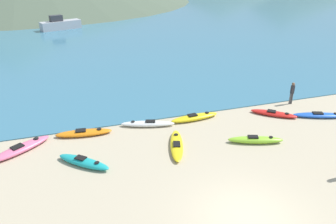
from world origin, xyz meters
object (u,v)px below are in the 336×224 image
kayak_on_sand_7 (84,133)px  kayak_on_sand_8 (195,117)px  kayak_on_sand_5 (274,113)px  kayak_on_sand_6 (21,148)px  kayak_on_sand_3 (148,124)px  person_near_waterline (292,92)px  kayak_on_sand_4 (320,115)px  moored_boat_0 (60,24)px  kayak_on_sand_1 (84,162)px  kayak_on_sand_2 (255,140)px  kayak_on_sand_0 (177,145)px

kayak_on_sand_7 → kayak_on_sand_8: kayak_on_sand_8 is taller
kayak_on_sand_5 → kayak_on_sand_6: (-14.97, 0.30, 0.04)m
kayak_on_sand_3 → kayak_on_sand_7: size_ratio=1.01×
kayak_on_sand_8 → person_near_waterline: person_near_waterline is taller
kayak_on_sand_4 → moored_boat_0: moored_boat_0 is taller
kayak_on_sand_4 → kayak_on_sand_8: size_ratio=1.08×
kayak_on_sand_3 → kayak_on_sand_5: 8.08m
moored_boat_0 → kayak_on_sand_1: bearing=-89.6°
kayak_on_sand_1 → kayak_on_sand_5: 12.16m
kayak_on_sand_2 → kayak_on_sand_8: 4.18m
kayak_on_sand_8 → moored_boat_0: bearing=102.4°
kayak_on_sand_1 → kayak_on_sand_4: bearing=3.4°
kayak_on_sand_1 → person_near_waterline: 14.57m
kayak_on_sand_5 → moored_boat_0: size_ratio=0.47×
kayak_on_sand_0 → kayak_on_sand_5: kayak_on_sand_0 is taller
kayak_on_sand_1 → kayak_on_sand_8: size_ratio=0.81×
kayak_on_sand_0 → kayak_on_sand_1: (-4.81, -0.17, 0.04)m
kayak_on_sand_0 → person_near_waterline: bearing=18.1°
person_near_waterline → kayak_on_sand_7: bearing=-179.2°
kayak_on_sand_2 → person_near_waterline: size_ratio=1.95×
kayak_on_sand_8 → kayak_on_sand_5: bearing=-11.0°
kayak_on_sand_3 → kayak_on_sand_7: (-3.72, 0.03, -0.01)m
kayak_on_sand_4 → kayak_on_sand_0: bearing=-176.0°
kayak_on_sand_1 → kayak_on_sand_6: bearing=142.6°
kayak_on_sand_0 → kayak_on_sand_5: (7.18, 1.81, -0.01)m
kayak_on_sand_7 → kayak_on_sand_8: bearing=-0.7°
kayak_on_sand_0 → kayak_on_sand_3: kayak_on_sand_3 is taller
kayak_on_sand_8 → person_near_waterline: (7.22, 0.28, 0.72)m
kayak_on_sand_6 → moored_boat_0: bearing=85.3°
kayak_on_sand_1 → kayak_on_sand_5: (12.00, 1.98, -0.04)m
kayak_on_sand_2 → kayak_on_sand_5: kayak_on_sand_2 is taller
kayak_on_sand_8 → kayak_on_sand_2: bearing=-60.3°
kayak_on_sand_2 → moored_boat_0: bearing=104.3°
person_near_waterline → moored_boat_0: 35.42m
kayak_on_sand_4 → kayak_on_sand_5: size_ratio=1.28×
kayak_on_sand_5 → kayak_on_sand_8: bearing=169.0°
kayak_on_sand_0 → kayak_on_sand_2: bearing=-11.4°
kayak_on_sand_5 → kayak_on_sand_6: bearing=178.9°
kayak_on_sand_2 → kayak_on_sand_7: kayak_on_sand_2 is taller
kayak_on_sand_3 → kayak_on_sand_6: bearing=-174.0°
kayak_on_sand_4 → kayak_on_sand_8: bearing=164.7°
kayak_on_sand_4 → kayak_on_sand_7: size_ratio=1.07×
kayak_on_sand_2 → kayak_on_sand_3: (-5.05, 3.68, -0.02)m
kayak_on_sand_1 → kayak_on_sand_3: kayak_on_sand_1 is taller
kayak_on_sand_4 → kayak_on_sand_8: 7.94m
kayak_on_sand_6 → kayak_on_sand_5: bearing=-1.1°
kayak_on_sand_3 → person_near_waterline: person_near_waterline is taller
kayak_on_sand_1 → kayak_on_sand_2: (9.04, -0.68, 0.00)m
kayak_on_sand_2 → kayak_on_sand_8: kayak_on_sand_2 is taller
kayak_on_sand_4 → kayak_on_sand_7: (-14.37, 2.18, 0.02)m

